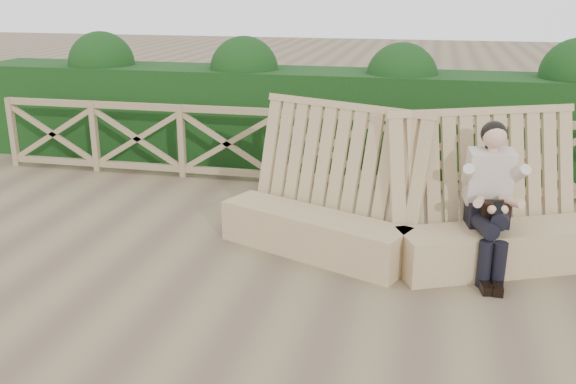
# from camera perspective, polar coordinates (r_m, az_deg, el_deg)

# --- Properties ---
(ground) EXTENTS (60.00, 60.00, 0.00)m
(ground) POSITION_cam_1_polar(r_m,az_deg,el_deg) (6.15, -2.68, -9.01)
(ground) COLOR brown
(ground) RESTS_ON ground
(bench) EXTENTS (4.09, 1.56, 1.59)m
(bench) POSITION_cam_1_polar(r_m,az_deg,el_deg) (6.86, 10.40, -2.72)
(bench) COLOR #987D56
(bench) RESTS_ON ground
(woman) EXTENTS (0.50, 0.98, 1.53)m
(woman) POSITION_cam_1_polar(r_m,az_deg,el_deg) (6.65, 17.56, -0.24)
(woman) COLOR black
(woman) RESTS_ON ground
(guardrail) EXTENTS (10.10, 0.09, 1.10)m
(guardrail) POSITION_cam_1_polar(r_m,az_deg,el_deg) (9.18, 3.08, 3.86)
(guardrail) COLOR olive
(guardrail) RESTS_ON ground
(hedge) EXTENTS (12.00, 1.20, 1.50)m
(hedge) POSITION_cam_1_polar(r_m,az_deg,el_deg) (10.29, 4.26, 6.51)
(hedge) COLOR black
(hedge) RESTS_ON ground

